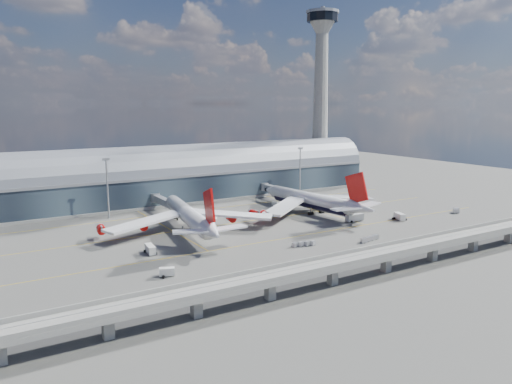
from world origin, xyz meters
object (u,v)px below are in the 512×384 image
service_truck_0 (150,249)px  cargo_train_2 (456,211)px  airliner_right (313,201)px  service_truck_2 (355,218)px  cargo_train_1 (370,239)px  cargo_train_0 (304,244)px  service_truck_4 (276,205)px  floodlight_mast_left (107,187)px  service_truck_5 (209,216)px  control_tower (321,97)px  floodlight_mast_right (300,170)px  service_truck_3 (399,216)px  service_truck_1 (167,272)px  airliner_left (190,216)px

service_truck_0 → cargo_train_2: service_truck_0 is taller
airliner_right → cargo_train_2: size_ratio=12.57×
service_truck_2 → cargo_train_1: bearing=150.0°
airliner_right → cargo_train_0: bearing=-136.5°
service_truck_0 → service_truck_4: size_ratio=1.42×
cargo_train_2 → service_truck_4: bearing=83.6°
service_truck_0 → cargo_train_1: (71.47, -26.07, -0.63)m
floodlight_mast_left → cargo_train_1: floodlight_mast_left is taller
service_truck_0 → service_truck_5: 50.71m
cargo_train_2 → service_truck_5: bearing=98.2°
control_tower → cargo_train_1: control_tower is taller
floodlight_mast_right → service_truck_0: 117.91m
floodlight_mast_right → cargo_train_0: bearing=-125.5°
service_truck_5 → cargo_train_1: size_ratio=0.70×
floodlight_mast_right → service_truck_2: (-14.65, -58.09, -12.08)m
control_tower → floodlight_mast_left: bearing=-168.3°
floodlight_mast_left → service_truck_3: bearing=-32.7°
service_truck_4 → service_truck_5: 37.91m
airliner_right → service_truck_4: (-7.25, 18.19, -4.23)m
service_truck_2 → cargo_train_0: bearing=117.3°
airliner_right → service_truck_1: bearing=-158.3°
service_truck_2 → service_truck_3: bearing=-112.2°
service_truck_1 → cargo_train_2: (141.09, 11.45, -0.29)m
service_truck_3 → cargo_train_1: service_truck_3 is taller
cargo_train_0 → cargo_train_1: bearing=-121.5°
service_truck_2 → cargo_train_1: size_ratio=0.89×
airliner_right → cargo_train_0: (-34.82, -40.04, -4.87)m
service_truck_1 → service_truck_3: 109.57m
airliner_left → service_truck_0: (-22.27, -18.66, -4.73)m
service_truck_3 → service_truck_5: 79.85m
airliner_right → service_truck_0: size_ratio=9.98×
service_truck_2 → control_tower: bearing=-27.6°
service_truck_3 → cargo_train_2: 32.64m
control_tower → cargo_train_2: 109.69m
service_truck_5 → cargo_train_1: service_truck_5 is taller
airliner_left → floodlight_mast_left: bearing=126.7°
service_truck_1 → floodlight_mast_left: bearing=17.6°
control_tower → airliner_right: (-54.75, -64.56, -46.01)m
airliner_left → service_truck_0: airliner_left is taller
floodlight_mast_right → cargo_train_0: size_ratio=2.91×
airliner_right → service_truck_1: size_ratio=14.62×
floodlight_mast_left → service_truck_5: floodlight_mast_left is taller
floodlight_mast_right → service_truck_1: floodlight_mast_right is taller
service_truck_0 → service_truck_4: service_truck_4 is taller
floodlight_mast_right → service_truck_5: (-64.56, -23.51, -12.04)m
floodlight_mast_right → airliner_left: floodlight_mast_right is taller
floodlight_mast_left → service_truck_0: bearing=-92.2°
cargo_train_2 → control_tower: bearing=33.1°
service_truck_0 → cargo_train_0: (47.68, -19.16, -0.66)m
service_truck_2 → cargo_train_2: (50.08, -11.18, -0.60)m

